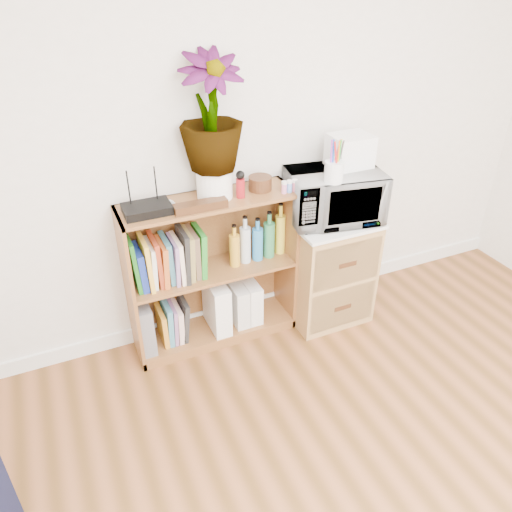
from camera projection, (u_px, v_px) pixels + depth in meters
skirting_board at (256, 302)px, 3.42m from camera, size 4.00×0.02×0.10m
bookshelf at (212, 272)px, 2.96m from camera, size 1.00×0.30×0.95m
wicker_unit at (326, 268)px, 3.23m from camera, size 0.50×0.45×0.70m
microwave at (334, 196)px, 2.95m from camera, size 0.60×0.45×0.30m
pen_cup at (334, 172)px, 2.72m from camera, size 0.11×0.11×0.12m
small_appliance at (350, 151)px, 2.90m from camera, size 0.24×0.20×0.19m
router at (147, 209)px, 2.57m from camera, size 0.24×0.17×0.04m
white_bowl at (163, 208)px, 2.59m from camera, size 0.13×0.13×0.03m
plant_pot at (214, 183)px, 2.70m from camera, size 0.19×0.19×0.17m
potted_plant at (211, 113)px, 2.50m from camera, size 0.33×0.33×0.60m
trinket_box at (201, 206)px, 2.60m from camera, size 0.28×0.07×0.05m
kokeshi_doll at (240, 188)px, 2.71m from camera, size 0.05×0.05×0.11m
wooden_bowl at (260, 183)px, 2.81m from camera, size 0.13×0.13×0.08m
paint_jars at (289, 188)px, 2.78m from camera, size 0.10×0.04×0.05m
file_box at (142, 324)px, 2.94m from camera, size 0.10×0.25×0.32m
magazine_holder_left at (217, 305)px, 3.09m from camera, size 0.10×0.26×0.33m
magazine_holder_mid at (238, 303)px, 3.15m from camera, size 0.09×0.22×0.27m
magazine_holder_right at (251, 300)px, 3.18m from camera, size 0.08×0.21×0.27m
cookbooks at (168, 259)px, 2.79m from camera, size 0.42×0.20×0.31m
liquor_bottles at (259, 238)px, 2.98m from camera, size 0.37×0.07×0.32m
lower_books at (173, 321)px, 3.02m from camera, size 0.17×0.19×0.27m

